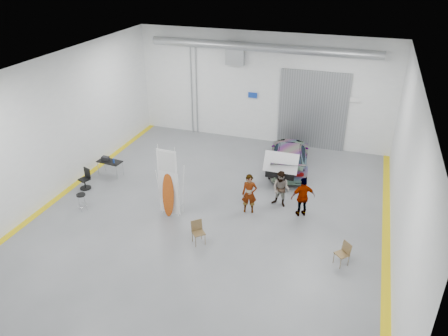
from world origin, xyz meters
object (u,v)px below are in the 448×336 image
(person_a, at_px, (249,194))
(work_table, at_px, (109,161))
(surfboard_display, at_px, (168,188))
(shop_stool, at_px, (82,202))
(office_chair, at_px, (85,180))
(folding_chair_near, at_px, (199,237))
(person_b, at_px, (281,189))
(person_c, at_px, (303,197))
(folding_chair_far, at_px, (341,258))
(sedan_car, at_px, (289,156))

(person_a, xyz_separation_m, work_table, (-7.23, 1.03, -0.11))
(surfboard_display, bearing_deg, shop_stool, -164.37)
(surfboard_display, distance_m, office_chair, 4.73)
(folding_chair_near, relative_size, work_table, 0.73)
(shop_stool, height_order, office_chair, office_chair)
(person_b, xyz_separation_m, shop_stool, (-7.73, -2.99, -0.42))
(shop_stool, bearing_deg, person_c, 16.22)
(person_c, bearing_deg, person_a, -16.85)
(person_b, height_order, person_c, person_c)
(person_a, distance_m, folding_chair_near, 2.97)
(person_c, relative_size, folding_chair_far, 2.00)
(person_a, xyz_separation_m, office_chair, (-7.58, -0.44, -0.44))
(person_b, xyz_separation_m, person_c, (0.99, -0.45, 0.06))
(office_chair, bearing_deg, surfboard_display, 10.15)
(surfboard_display, height_order, folding_chair_far, surfboard_display)
(person_b, distance_m, shop_stool, 8.30)
(folding_chair_near, height_order, office_chair, office_chair)
(person_a, height_order, person_b, person_a)
(sedan_car, bearing_deg, person_c, 99.40)
(person_c, bearing_deg, work_table, -31.96)
(sedan_car, xyz_separation_m, office_chair, (-8.37, -4.94, -0.24))
(sedan_car, height_order, person_a, person_a)
(sedan_car, distance_m, work_table, 8.75)
(folding_chair_far, height_order, shop_stool, folding_chair_far)
(folding_chair_near, bearing_deg, office_chair, 118.95)
(person_b, relative_size, folding_chair_far, 1.86)
(work_table, bearing_deg, person_b, -1.00)
(folding_chair_near, distance_m, office_chair, 6.77)
(person_b, bearing_deg, folding_chair_near, -111.47)
(sedan_car, height_order, surfboard_display, surfboard_display)
(person_b, bearing_deg, surfboard_display, -140.65)
(sedan_car, distance_m, office_chair, 9.73)
(surfboard_display, relative_size, office_chair, 3.28)
(surfboard_display, xyz_separation_m, folding_chair_near, (1.81, -1.38, -0.98))
(sedan_car, bearing_deg, office_chair, 21.92)
(person_b, distance_m, surfboard_display, 4.68)
(person_b, height_order, folding_chair_near, person_b)
(folding_chair_far, bearing_deg, surfboard_display, -143.33)
(person_a, distance_m, folding_chair_far, 4.56)
(surfboard_display, xyz_separation_m, work_table, (-4.23, 2.31, -0.52))
(work_table, bearing_deg, shop_stool, -78.65)
(person_b, distance_m, work_table, 8.36)
(sedan_car, distance_m, folding_chair_near, 7.44)
(person_b, bearing_deg, shop_stool, -147.21)
(person_c, relative_size, office_chair, 1.81)
(folding_chair_near, distance_m, shop_stool, 5.45)
(sedan_car, distance_m, person_a, 4.57)
(person_b, bearing_deg, folding_chair_far, -36.39)
(surfboard_display, xyz_separation_m, office_chair, (-4.58, 0.84, -0.84))
(person_b, xyz_separation_m, folding_chair_near, (-2.32, -3.55, -0.52))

